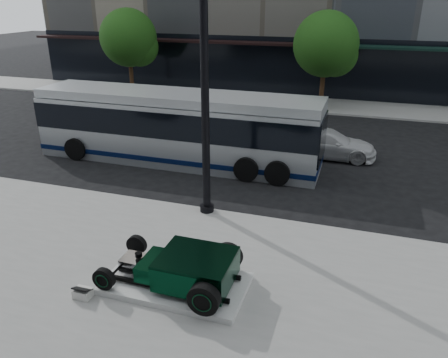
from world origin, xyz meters
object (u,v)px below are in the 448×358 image
(lamppost, at_px, (205,96))
(white_sedan, at_px, (327,143))
(hot_rod, at_px, (188,268))
(transit_bus, at_px, (177,127))

(lamppost, distance_m, white_sedan, 8.12)
(hot_rod, bearing_deg, transit_bus, 115.10)
(lamppost, height_order, white_sedan, lamppost)
(lamppost, relative_size, white_sedan, 1.93)
(lamppost, bearing_deg, white_sedan, 65.39)
(white_sedan, bearing_deg, transit_bus, 109.14)
(hot_rod, bearing_deg, lamppost, 103.97)
(transit_bus, xyz_separation_m, white_sedan, (6.00, 2.42, -0.88))
(hot_rod, bearing_deg, white_sedan, 78.86)
(hot_rod, height_order, white_sedan, white_sedan)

